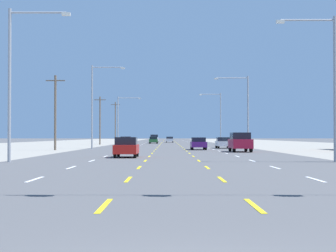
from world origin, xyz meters
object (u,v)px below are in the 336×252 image
sedan_inner_right_mid (197,143)px  hatchback_inner_left_nearest (125,147)px  hatchback_far_left_far (124,141)px  sedan_center_turn_farthest (168,140)px  streetlight_left_row_0 (14,73)px  suv_inner_left_distant_a (153,138)px  streetlight_right_row_2 (217,115)px  streetlight_left_row_2 (119,116)px  streetlight_right_row_1 (243,106)px  streetlight_left_row_1 (94,101)px  streetlight_right_row_0 (327,78)px  suv_far_right_near (239,142)px  sedan_inner_left_farther (152,140)px  sedan_far_right_midfar (222,143)px

sedan_inner_right_mid → hatchback_inner_left_nearest: bearing=-106.7°
hatchback_far_left_far → sedan_center_turn_farthest: hatchback_far_left_far is taller
streetlight_left_row_0 → sedan_center_turn_farthest: bearing=84.3°
suv_inner_left_distant_a → streetlight_right_row_2: bearing=-64.2°
sedan_inner_right_mid → hatchback_far_left_far: size_ratio=1.15×
hatchback_inner_left_nearest → streetlight_left_row_2: 65.30m
hatchback_inner_left_nearest → streetlight_right_row_1: bearing=65.5°
sedan_center_turn_farthest → streetlight_right_row_2: size_ratio=0.44×
hatchback_far_left_far → streetlight_left_row_0: bearing=-92.7°
streetlight_right_row_2 → streetlight_left_row_2: bearing=-180.0°
sedan_inner_right_mid → hatchback_far_left_far: 27.01m
streetlight_right_row_1 → streetlight_left_row_1: bearing=180.0°
streetlight_left_row_2 → sedan_center_turn_farthest: bearing=69.9°
hatchback_far_left_far → streetlight_right_row_0: (16.98, -54.78, 4.49)m
streetlight_right_row_1 → streetlight_right_row_2: bearing=89.9°
streetlight_right_row_1 → streetlight_left_row_2: (-19.31, 36.11, 0.01)m
suv_far_right_near → suv_inner_left_distant_a: bearing=97.8°
streetlight_left_row_2 → streetlight_left_row_1: bearing=-90.2°
sedan_inner_left_farther → streetlight_left_row_2: streetlight_left_row_2 is taller
streetlight_right_row_1 → streetlight_right_row_2: (0.05, 36.11, 0.35)m
hatchback_inner_left_nearest → sedan_inner_left_farther: size_ratio=0.87×
hatchback_far_left_far → streetlight_right_row_0: 57.52m
hatchback_inner_left_nearest → sedan_far_right_midfar: size_ratio=0.87×
streetlight_right_row_0 → streetlight_left_row_0: bearing=180.0°
suv_far_right_near → sedan_far_right_midfar: 16.04m
streetlight_left_row_0 → streetlight_right_row_2: (19.49, 72.21, 0.34)m
suv_far_right_near → sedan_inner_left_farther: size_ratio=1.09×
streetlight_right_row_0 → sedan_far_right_midfar: bearing=94.2°
suv_far_right_near → streetlight_right_row_2: bearing=87.1°
sedan_far_right_midfar → streetlight_right_row_2: bearing=85.6°
sedan_inner_right_mid → streetlight_right_row_0: size_ratio=0.49×
sedan_inner_left_farther → streetlight_right_row_2: streetlight_right_row_2 is taller
sedan_inner_right_mid → streetlight_left_row_1: bearing=154.6°
sedan_inner_left_farther → suv_inner_left_distant_a: bearing=91.0°
sedan_inner_right_mid → sedan_inner_left_farther: same height
suv_far_right_near → streetlight_left_row_2: bearing=108.3°
sedan_inner_left_farther → streetlight_left_row_2: bearing=-127.3°
sedan_far_right_midfar → streetlight_left_row_0: size_ratio=0.47×
streetlight_left_row_0 → hatchback_far_left_far: bearing=87.3°
hatchback_inner_left_nearest → streetlight_left_row_1: 29.91m
streetlight_right_row_0 → streetlight_left_row_1: (-19.51, 36.11, 0.95)m
hatchback_far_left_far → streetlight_right_row_0: size_ratio=0.43×
suv_inner_left_distant_a → sedan_far_right_midfar: bearing=-80.2°
suv_far_right_near → streetlight_right_row_2: (2.59, 50.80, 4.85)m
suv_far_right_near → streetlight_right_row_2: 51.10m
sedan_far_right_midfar → streetlight_right_row_0: 37.82m
hatchback_inner_left_nearest → sedan_far_right_midfar: 31.85m
streetlight_right_row_0 → streetlight_left_row_2: streetlight_left_row_2 is taller
sedan_far_right_midfar → streetlight_right_row_2: streetlight_right_row_2 is taller
streetlight_right_row_2 → hatchback_far_left_far: bearing=-134.2°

